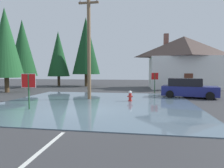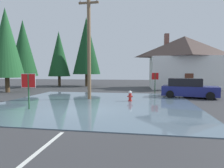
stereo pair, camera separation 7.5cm
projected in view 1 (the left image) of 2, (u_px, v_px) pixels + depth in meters
The scene contains 14 objects.
ground_plane at pixel (83, 112), 10.90m from camera, with size 80.00×80.00×0.10m, color #38383A.
flood_puddle at pixel (96, 103), 13.60m from camera, with size 13.46×12.62×0.04m, color slate.
lane_stop_bar at pixel (86, 116), 9.70m from camera, with size 3.47×0.30×0.01m, color silver.
lane_center_stripe at pixel (38, 154), 5.30m from camera, with size 3.70×0.14×0.01m, color silver.
stop_sign_near at pixel (29, 84), 11.17m from camera, with size 0.82×0.17×2.13m.
fire_hydrant at pixel (130, 96), 14.28m from camera, with size 0.41×0.35×0.82m.
utility_pole at pixel (89, 46), 15.15m from camera, with size 1.60×0.28×8.20m.
stop_sign_far at pixel (155, 78), 19.99m from camera, with size 0.73×0.09×2.12m.
house at pixel (183, 61), 25.24m from camera, with size 9.50×5.86×7.35m.
parked_car at pixel (188, 88), 16.52m from camera, with size 4.77×2.74×1.66m.
pine_tree_tall_left at pixel (23, 48), 25.62m from camera, with size 3.63×3.63×9.08m.
pine_tree_mid_left at pixel (5, 43), 20.21m from camera, with size 3.58×3.58×8.94m.
pine_tree_short_left at pixel (58, 54), 29.27m from camera, with size 3.32×3.32×8.30m.
pine_tree_far_center at pixel (86, 46), 28.34m from camera, with size 4.07×4.07×10.18m.
Camera 1 is at (3.33, -10.37, 2.28)m, focal length 30.78 mm.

